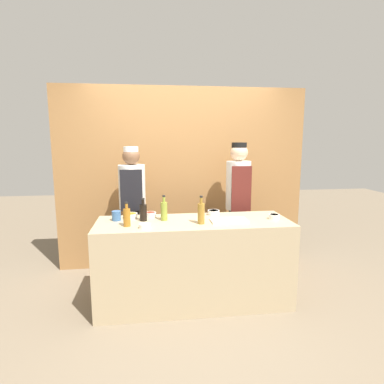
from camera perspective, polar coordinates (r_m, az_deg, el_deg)
ground_plane at (r=3.65m, az=0.30°, el=-18.82°), size 14.00×14.00×0.00m
cabinet_wall at (r=4.38m, az=-1.71°, el=2.52°), size 3.32×0.18×2.40m
counter at (r=3.46m, az=0.31°, el=-12.32°), size 2.00×0.70×0.89m
sauce_bowl_yellow at (r=3.50m, az=14.39°, el=-4.23°), size 0.11×0.11×0.05m
sauce_bowl_white at (r=3.09m, az=-8.35°, el=-5.94°), size 0.11×0.11×0.04m
sauce_bowl_green at (r=3.59m, az=3.86°, el=-3.61°), size 0.13×0.13×0.05m
sauce_bowl_orange at (r=3.49m, az=-10.86°, el=-4.12°), size 0.15×0.15×0.05m
sauce_bowl_red at (r=3.51m, az=-7.40°, el=-3.96°), size 0.12×0.12×0.05m
cutting_board at (r=3.32m, az=6.59°, el=-5.06°), size 0.37×0.21×0.02m
bottle_amber at (r=3.17m, az=-11.52°, el=-4.35°), size 0.07×0.07×0.24m
bottle_oil at (r=3.34m, az=-5.00°, el=-3.30°), size 0.07×0.07×0.26m
bottle_vinegar at (r=3.19m, az=1.64°, el=-3.72°), size 0.07×0.07×0.28m
bottle_soy at (r=3.35m, az=-8.66°, el=-3.52°), size 0.07×0.07×0.24m
cup_blue at (r=3.42m, az=-13.30°, el=-4.13°), size 0.09×0.09×0.10m
chef_left at (r=3.96m, az=-10.51°, el=-2.81°), size 0.32×0.32×1.64m
chef_right at (r=4.09m, az=8.16°, el=-1.82°), size 0.31×0.31×1.68m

